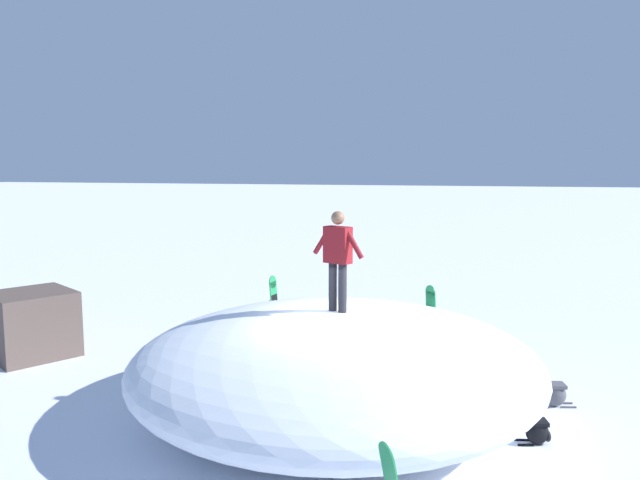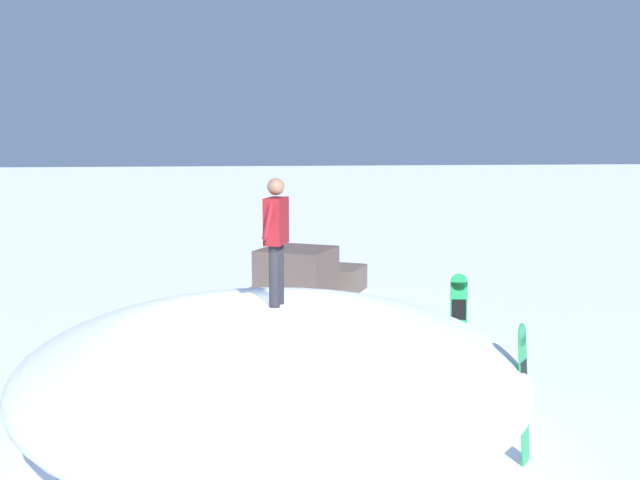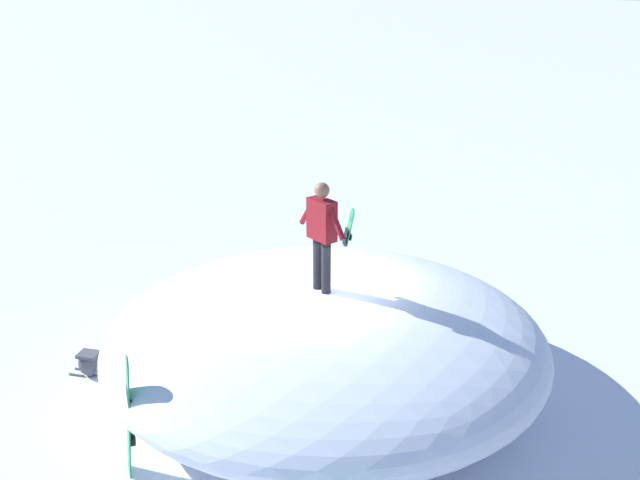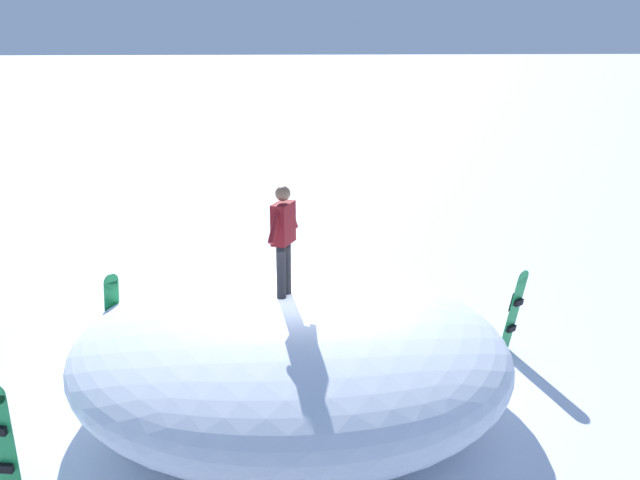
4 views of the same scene
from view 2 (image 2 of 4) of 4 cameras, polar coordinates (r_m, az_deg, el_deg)
ground at (r=9.39m, az=-4.94°, el=-16.48°), size 240.00×240.00×0.00m
snow_mound at (r=9.40m, az=-4.00°, el=-10.64°), size 8.60×8.72×1.77m
snowboarder_standing at (r=8.98m, az=-3.62°, el=0.57°), size 0.47×0.97×1.67m
snowboard_primary_upright at (r=12.40m, az=11.31°, el=-6.37°), size 0.32×0.22×1.64m
snowboard_tertiary_upright at (r=8.96m, az=16.34°, el=-11.81°), size 0.29×0.30×1.73m
rock_outcrop at (r=17.13m, az=-1.06°, el=-3.14°), size 3.29×3.94×1.43m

